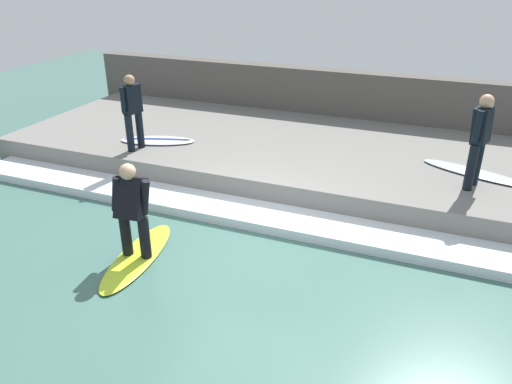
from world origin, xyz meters
TOP-DOWN VIEW (x-y plane):
  - ground_plane at (0.00, 0.00)m, footprint 28.00×28.00m
  - concrete_ledge at (3.61, 0.00)m, footprint 4.40×12.91m
  - back_wall at (6.06, 0.00)m, footprint 0.50×13.55m
  - wave_foam_crest at (0.99, 0.00)m, footprint 0.84×12.26m
  - surfboard_riding at (-0.82, 1.35)m, footprint 2.06×0.80m
  - surfer_riding at (-0.82, 1.35)m, footprint 0.49×0.66m
  - surfer_waiting_near at (2.58, -3.24)m, footprint 0.54×0.37m
  - surfboard_waiting_near at (3.19, -3.31)m, footprint 1.08×1.98m
  - surfer_waiting_far at (2.01, 3.21)m, footprint 0.51×0.30m
  - surfboard_waiting_far at (2.56, 3.05)m, footprint 1.06×1.70m

SIDE VIEW (x-z plane):
  - ground_plane at x=0.00m, z-range 0.00..0.00m
  - surfboard_riding at x=-0.82m, z-range 0.00..0.06m
  - wave_foam_crest at x=0.99m, z-range 0.00..0.17m
  - concrete_ledge at x=3.61m, z-range 0.00..0.53m
  - surfboard_waiting_near at x=3.19m, z-range 0.53..0.59m
  - surfboard_waiting_far at x=2.56m, z-range 0.52..0.59m
  - back_wall at x=6.06m, z-range 0.00..1.62m
  - surfer_riding at x=-0.82m, z-range 0.14..1.63m
  - surfer_waiting_far at x=2.01m, z-range 0.62..2.16m
  - surfer_waiting_near at x=2.58m, z-range 0.63..2.25m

